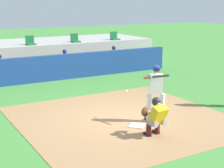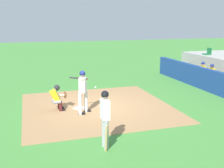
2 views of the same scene
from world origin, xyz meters
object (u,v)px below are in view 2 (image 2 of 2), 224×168
object	(u,v)px
catcher_crouched	(57,97)
home_plate	(79,108)
batter_at_plate	(83,89)
stadium_seat_0	(208,53)
dugout_player_1	(210,74)
on_deck_batter	(105,116)
dugout_player_0	(201,72)

from	to	relation	value
catcher_crouched	home_plate	bearing A→B (deg)	88.62
home_plate	batter_at_plate	world-z (taller)	batter_at_plate
batter_at_plate	stadium_seat_0	xyz separation A→B (m)	(-5.89, 10.13, 0.50)
home_plate	dugout_player_1	bearing A→B (deg)	104.30
home_plate	on_deck_batter	xyz separation A→B (m)	(4.05, 0.04, 1.00)
dugout_player_0	on_deck_batter	bearing A→B (deg)	-49.14
dugout_player_0	dugout_player_1	distance (m)	0.89
catcher_crouched	batter_at_plate	bearing A→B (deg)	53.49
home_plate	on_deck_batter	size ratio (longest dim) A/B	0.25
home_plate	catcher_crouched	xyz separation A→B (m)	(-0.02, -0.92, 0.59)
catcher_crouched	dugout_player_1	distance (m)	9.29
dugout_player_1	stadium_seat_0	xyz separation A→B (m)	(-3.12, 2.03, 0.86)
catcher_crouched	dugout_player_1	xyz separation A→B (m)	(-2.05, 9.06, 0.06)
dugout_player_1	dugout_player_0	bearing A→B (deg)	180.00
on_deck_batter	dugout_player_0	xyz separation A→B (m)	(-7.01, 8.11, -0.35)
dugout_player_1	home_plate	bearing A→B (deg)	-75.70
dugout_player_0	home_plate	bearing A→B (deg)	-70.00
batter_at_plate	on_deck_batter	xyz separation A→B (m)	(3.36, -0.01, -0.02)
home_plate	stadium_seat_0	size ratio (longest dim) A/B	0.92
batter_at_plate	dugout_player_1	bearing A→B (deg)	108.87
stadium_seat_0	catcher_crouched	bearing A→B (deg)	-64.99
batter_at_plate	dugout_player_0	bearing A→B (deg)	114.29
batter_at_plate	dugout_player_0	size ratio (longest dim) A/B	1.39
batter_at_plate	dugout_player_1	distance (m)	8.57
stadium_seat_0	batter_at_plate	bearing A→B (deg)	-59.83
batter_at_plate	dugout_player_1	world-z (taller)	batter_at_plate
home_plate	catcher_crouched	world-z (taller)	catcher_crouched
home_plate	dugout_player_0	size ratio (longest dim) A/B	0.34
batter_at_plate	catcher_crouched	size ratio (longest dim) A/B	0.89
home_plate	catcher_crouched	bearing A→B (deg)	-91.38
catcher_crouched	stadium_seat_0	size ratio (longest dim) A/B	4.22
dugout_player_1	on_deck_batter	bearing A→B (deg)	-52.93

